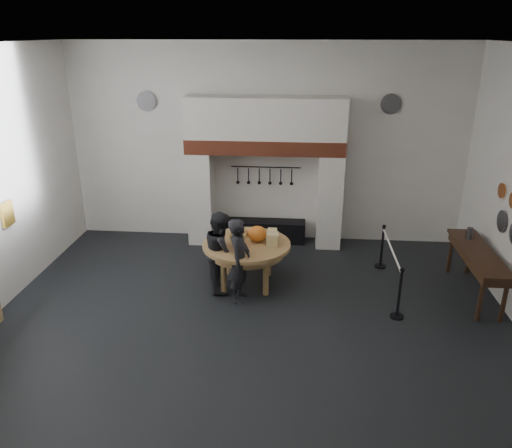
# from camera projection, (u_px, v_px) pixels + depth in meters

# --- Properties ---
(floor) EXTENTS (9.00, 8.00, 0.02)m
(floor) POSITION_uv_depth(u_px,v_px,m) (249.00, 326.00, 8.45)
(floor) COLOR black
(floor) RESTS_ON ground
(ceiling) EXTENTS (9.00, 8.00, 0.02)m
(ceiling) POSITION_uv_depth(u_px,v_px,m) (248.00, 45.00, 6.82)
(ceiling) COLOR silver
(ceiling) RESTS_ON wall_back
(wall_back) EXTENTS (9.00, 0.02, 4.50)m
(wall_back) POSITION_uv_depth(u_px,v_px,m) (266.00, 145.00, 11.35)
(wall_back) COLOR silver
(wall_back) RESTS_ON floor
(wall_front) EXTENTS (9.00, 0.02, 4.50)m
(wall_front) POSITION_uv_depth(u_px,v_px,m) (198.00, 362.00, 3.92)
(wall_front) COLOR silver
(wall_front) RESTS_ON floor
(chimney_pier_left) EXTENTS (0.55, 0.70, 2.15)m
(chimney_pier_left) POSITION_uv_depth(u_px,v_px,m) (201.00, 197.00, 11.57)
(chimney_pier_left) COLOR silver
(chimney_pier_left) RESTS_ON floor
(chimney_pier_right) EXTENTS (0.55, 0.70, 2.15)m
(chimney_pier_right) POSITION_uv_depth(u_px,v_px,m) (329.00, 200.00, 11.33)
(chimney_pier_right) COLOR silver
(chimney_pier_right) RESTS_ON floor
(hearth_brick_band) EXTENTS (3.50, 0.72, 0.32)m
(hearth_brick_band) POSITION_uv_depth(u_px,v_px,m) (265.00, 146.00, 11.00)
(hearth_brick_band) COLOR #9E442B
(hearth_brick_band) RESTS_ON chimney_pier_left
(chimney_hood) EXTENTS (3.50, 0.70, 0.90)m
(chimney_hood) POSITION_uv_depth(u_px,v_px,m) (265.00, 118.00, 10.78)
(chimney_hood) COLOR silver
(chimney_hood) RESTS_ON hearth_brick_band
(iron_range) EXTENTS (1.90, 0.45, 0.50)m
(iron_range) POSITION_uv_depth(u_px,v_px,m) (265.00, 231.00, 11.81)
(iron_range) COLOR black
(iron_range) RESTS_ON floor
(utensil_rail) EXTENTS (1.60, 0.02, 0.02)m
(utensil_rail) POSITION_uv_depth(u_px,v_px,m) (266.00, 167.00, 11.45)
(utensil_rail) COLOR black
(utensil_rail) RESTS_ON wall_back
(wall_plaque) EXTENTS (0.05, 0.34, 0.44)m
(wall_plaque) POSITION_uv_depth(u_px,v_px,m) (7.00, 214.00, 8.97)
(wall_plaque) COLOR gold
(wall_plaque) RESTS_ON wall_left
(work_table) EXTENTS (2.17, 2.17, 0.07)m
(work_table) POSITION_uv_depth(u_px,v_px,m) (247.00, 245.00, 9.58)
(work_table) COLOR tan
(work_table) RESTS_ON floor
(pumpkin) EXTENTS (0.36, 0.36, 0.31)m
(pumpkin) POSITION_uv_depth(u_px,v_px,m) (257.00, 234.00, 9.59)
(pumpkin) COLOR orange
(pumpkin) RESTS_ON work_table
(cheese_block_big) EXTENTS (0.22, 0.22, 0.24)m
(cheese_block_big) POSITION_uv_depth(u_px,v_px,m) (272.00, 239.00, 9.44)
(cheese_block_big) COLOR #D2BF7D
(cheese_block_big) RESTS_ON work_table
(cheese_block_small) EXTENTS (0.18, 0.18, 0.20)m
(cheese_block_small) POSITION_uv_depth(u_px,v_px,m) (272.00, 234.00, 9.72)
(cheese_block_small) COLOR #E5D289
(cheese_block_small) RESTS_ON work_table
(wicker_basket) EXTENTS (0.41, 0.41, 0.22)m
(wicker_basket) POSITION_uv_depth(u_px,v_px,m) (238.00, 240.00, 9.40)
(wicker_basket) COLOR olive
(wicker_basket) RESTS_ON work_table
(bread_loaf) EXTENTS (0.31, 0.18, 0.13)m
(bread_loaf) POSITION_uv_depth(u_px,v_px,m) (243.00, 233.00, 9.88)
(bread_loaf) COLOR #A8663B
(bread_loaf) RESTS_ON work_table
(visitor_near) EXTENTS (0.47, 0.63, 1.60)m
(visitor_near) POSITION_uv_depth(u_px,v_px,m) (239.00, 260.00, 9.02)
(visitor_near) COLOR black
(visitor_near) RESTS_ON floor
(visitor_far) EXTENTS (0.75, 0.88, 1.57)m
(visitor_far) POSITION_uv_depth(u_px,v_px,m) (221.00, 251.00, 9.43)
(visitor_far) COLOR black
(visitor_far) RESTS_ON floor
(side_table) EXTENTS (0.55, 2.20, 0.06)m
(side_table) POSITION_uv_depth(u_px,v_px,m) (479.00, 253.00, 9.16)
(side_table) COLOR #372214
(side_table) RESTS_ON floor
(pewter_jug) EXTENTS (0.12, 0.12, 0.22)m
(pewter_jug) POSITION_uv_depth(u_px,v_px,m) (470.00, 233.00, 9.67)
(pewter_jug) COLOR #4B4B50
(pewter_jug) RESTS_ON side_table
(copper_pan_d) EXTENTS (0.03, 0.28, 0.28)m
(copper_pan_d) POSITION_uv_depth(u_px,v_px,m) (502.00, 191.00, 9.10)
(copper_pan_d) COLOR #C6662D
(copper_pan_d) RESTS_ON wall_right
(pewter_plate_right) EXTENTS (0.03, 0.40, 0.40)m
(pewter_plate_right) POSITION_uv_depth(u_px,v_px,m) (502.00, 221.00, 9.05)
(pewter_plate_right) COLOR #4C4C51
(pewter_plate_right) RESTS_ON wall_right
(pewter_plate_back_left) EXTENTS (0.44, 0.03, 0.44)m
(pewter_plate_back_left) POSITION_uv_depth(u_px,v_px,m) (146.00, 101.00, 11.18)
(pewter_plate_back_left) COLOR #4C4C51
(pewter_plate_back_left) RESTS_ON wall_back
(pewter_plate_back_right) EXTENTS (0.44, 0.03, 0.44)m
(pewter_plate_back_right) POSITION_uv_depth(u_px,v_px,m) (391.00, 104.00, 10.75)
(pewter_plate_back_right) COLOR #4C4C51
(pewter_plate_back_right) RESTS_ON wall_back
(barrier_post_near) EXTENTS (0.05, 0.05, 0.90)m
(barrier_post_near) POSITION_uv_depth(u_px,v_px,m) (399.00, 294.00, 8.56)
(barrier_post_near) COLOR black
(barrier_post_near) RESTS_ON floor
(barrier_post_far) EXTENTS (0.05, 0.05, 0.90)m
(barrier_post_far) POSITION_uv_depth(u_px,v_px,m) (382.00, 247.00, 10.42)
(barrier_post_far) COLOR black
(barrier_post_far) RESTS_ON floor
(barrier_rope) EXTENTS (0.04, 2.00, 0.04)m
(barrier_rope) POSITION_uv_depth(u_px,v_px,m) (392.00, 249.00, 9.34)
(barrier_rope) COLOR white
(barrier_rope) RESTS_ON barrier_post_near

